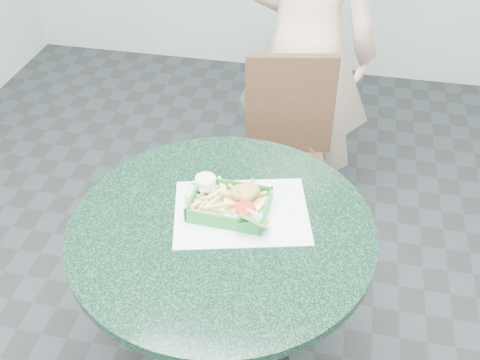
% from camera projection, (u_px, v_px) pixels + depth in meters
% --- Properties ---
extents(cafe_table, '(0.94, 0.94, 0.75)m').
position_uv_depth(cafe_table, '(223.00, 267.00, 1.82)').
color(cafe_table, black).
rests_on(cafe_table, floor).
extents(dining_chair, '(0.38, 0.38, 0.93)m').
position_uv_depth(dining_chair, '(285.00, 150.00, 2.40)').
color(dining_chair, brown).
rests_on(dining_chair, floor).
extents(diner_person, '(0.76, 0.55, 1.96)m').
position_uv_depth(diner_person, '(307.00, 23.00, 2.34)').
color(diner_person, beige).
rests_on(diner_person, floor).
extents(placemat, '(0.48, 0.40, 0.00)m').
position_uv_depth(placemat, '(241.00, 217.00, 1.76)').
color(placemat, silver).
rests_on(placemat, cafe_table).
extents(food_basket, '(0.24, 0.17, 0.05)m').
position_uv_depth(food_basket, '(230.00, 212.00, 1.75)').
color(food_basket, '#187526').
rests_on(food_basket, placemat).
extents(crab_sandwich, '(0.13, 0.13, 0.07)m').
position_uv_depth(crab_sandwich, '(244.00, 200.00, 1.74)').
color(crab_sandwich, '#F1D872').
rests_on(crab_sandwich, food_basket).
extents(fries_pile, '(0.14, 0.15, 0.05)m').
position_uv_depth(fries_pile, '(208.00, 200.00, 1.76)').
color(fries_pile, '#D3B86A').
rests_on(fries_pile, food_basket).
extents(sauce_ramekin, '(0.07, 0.07, 0.04)m').
position_uv_depth(sauce_ramekin, '(205.00, 187.00, 1.79)').
color(sauce_ramekin, white).
rests_on(sauce_ramekin, food_basket).
extents(garnish_cup, '(0.11, 0.10, 0.04)m').
position_uv_depth(garnish_cup, '(248.00, 219.00, 1.69)').
color(garnish_cup, white).
rests_on(garnish_cup, food_basket).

